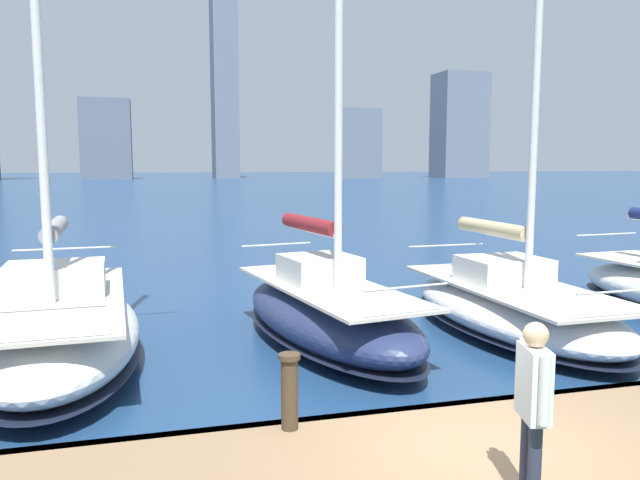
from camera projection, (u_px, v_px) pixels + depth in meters
dock_pier at (481, 451)px, 6.90m from camera, size 28.00×2.80×0.60m
city_skyline at (149, 105)px, 157.86m from camera, size 174.17×23.24×52.85m
sailboat_tan at (512, 303)px, 13.78m from camera, size 3.10×7.06×11.91m
sailboat_maroon at (327, 308)px, 12.82m from camera, size 3.45×6.85×12.93m
sailboat_grey at (55, 326)px, 11.49m from camera, size 3.38×7.24×12.28m
person_white_shirt at (533, 395)px, 5.64m from camera, size 0.30×0.61×1.70m
mooring_post at (290, 390)px, 7.30m from camera, size 0.26×0.26×0.91m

